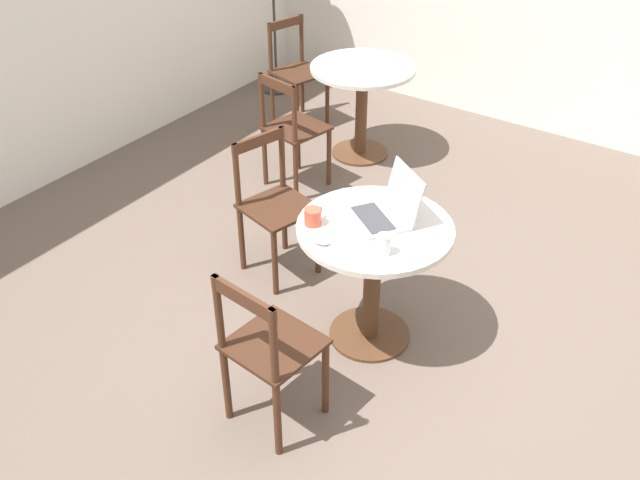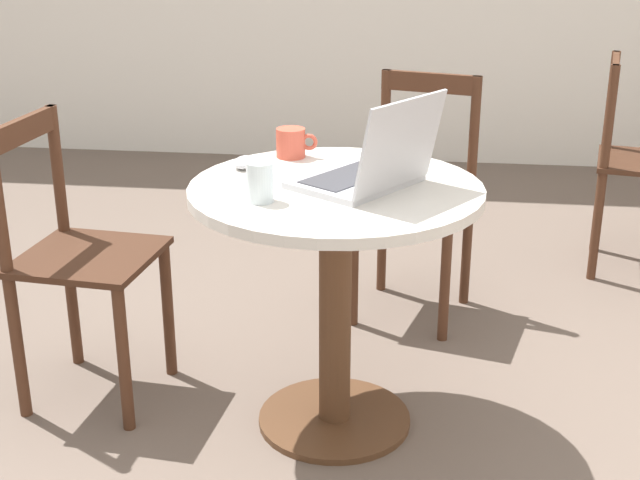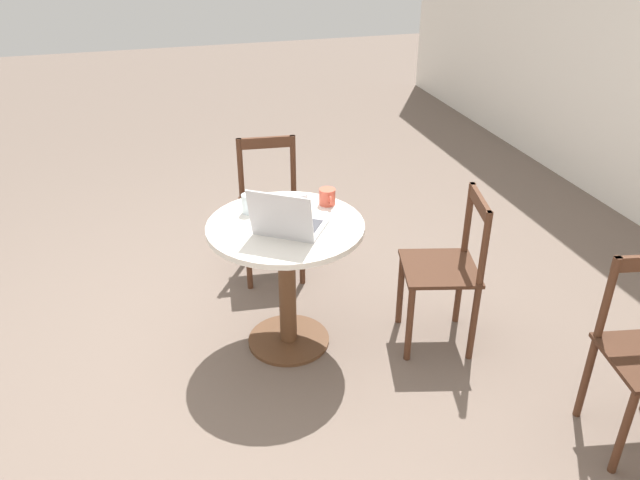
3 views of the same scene
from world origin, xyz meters
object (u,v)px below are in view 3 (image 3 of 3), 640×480
(drinking_glass, at_px, (248,204))
(cafe_table_near, at_px, (286,256))
(mouse, at_px, (299,196))
(mug, at_px, (327,197))
(chair_near_back, at_px, (447,271))
(laptop, at_px, (288,223))
(chair_near_left, at_px, (271,208))

(drinking_glass, bearing_deg, cafe_table_near, 40.92)
(mouse, distance_m, mug, 0.18)
(cafe_table_near, height_order, chair_near_back, chair_near_back)
(laptop, distance_m, mug, 0.37)
(laptop, bearing_deg, cafe_table_near, 176.67)
(mouse, xyz_separation_m, drinking_glass, (0.10, -0.30, 0.04))
(drinking_glass, bearing_deg, mouse, 109.01)
(chair_near_left, relative_size, laptop, 2.02)
(chair_near_left, xyz_separation_m, laptop, (0.88, -0.08, 0.34))
(cafe_table_near, xyz_separation_m, chair_near_left, (-0.79, 0.08, -0.10))
(cafe_table_near, height_order, mug, mug)
(cafe_table_near, bearing_deg, drinking_glass, -139.08)
(cafe_table_near, xyz_separation_m, drinking_glass, (-0.18, -0.15, 0.24))
(cafe_table_near, height_order, chair_near_left, chair_near_left)
(cafe_table_near, xyz_separation_m, laptop, (0.09, -0.01, 0.24))
(mouse, xyz_separation_m, mug, (0.12, 0.13, 0.03))
(cafe_table_near, relative_size, chair_near_left, 0.91)
(laptop, bearing_deg, mug, 132.48)
(chair_near_back, height_order, chair_near_left, same)
(laptop, distance_m, mouse, 0.40)
(cafe_table_near, bearing_deg, mouse, 153.19)
(cafe_table_near, bearing_deg, laptop, -3.33)
(chair_near_back, bearing_deg, chair_near_left, -143.43)
(chair_near_left, height_order, laptop, laptop)
(mouse, height_order, mug, mug)
(chair_near_back, distance_m, mouse, 0.89)
(chair_near_back, relative_size, chair_near_left, 1.00)
(mouse, bearing_deg, laptop, -21.70)
(chair_near_back, bearing_deg, cafe_table_near, -104.42)
(chair_near_back, relative_size, mug, 7.07)
(cafe_table_near, relative_size, mug, 6.46)
(mug, height_order, drinking_glass, drinking_glass)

